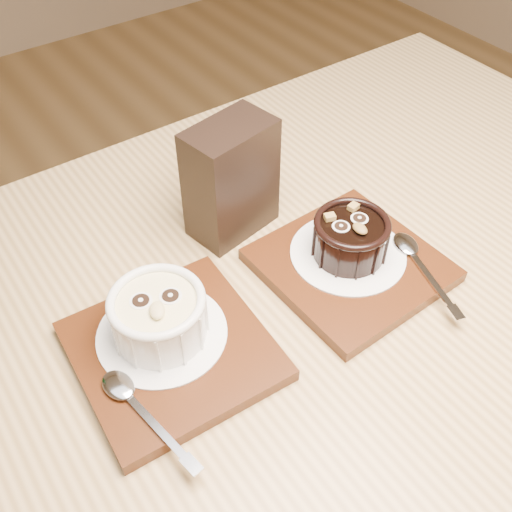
{
  "coord_description": "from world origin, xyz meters",
  "views": [
    {
      "loc": [
        -0.34,
        -0.13,
        1.24
      ],
      "look_at": [
        -0.09,
        0.22,
        0.81
      ],
      "focal_mm": 42.0,
      "sensor_mm": 36.0,
      "label": 1
    }
  ],
  "objects": [
    {
      "name": "table",
      "position": [
        -0.08,
        0.17,
        0.66
      ],
      "size": [
        1.2,
        0.8,
        0.75
      ],
      "rotation": [
        0.0,
        0.0,
        -0.0
      ],
      "color": "#9B7644",
      "rests_on": "ground"
    },
    {
      "name": "spoon_right",
      "position": [
        0.07,
        0.14,
        0.77
      ],
      "size": [
        0.06,
        0.14,
        0.01
      ],
      "primitive_type": null,
      "rotation": [
        0.0,
        0.0,
        -0.29
      ],
      "color": "silver",
      "rests_on": "tray_right"
    },
    {
      "name": "doily_left",
      "position": [
        -0.2,
        0.22,
        0.77
      ],
      "size": [
        0.13,
        0.13,
        0.0
      ],
      "primitive_type": "cylinder",
      "color": "white",
      "rests_on": "tray_left"
    },
    {
      "name": "ramekin_white",
      "position": [
        -0.2,
        0.22,
        0.8
      ],
      "size": [
        0.09,
        0.09,
        0.06
      ],
      "rotation": [
        0.0,
        0.0,
        -0.4
      ],
      "color": "white",
      "rests_on": "doily_left"
    },
    {
      "name": "tray_left",
      "position": [
        -0.2,
        0.2,
        0.76
      ],
      "size": [
        0.19,
        0.19,
        0.01
      ],
      "primitive_type": "cube",
      "rotation": [
        0.0,
        0.0,
        -0.06
      ],
      "color": "#48200C",
      "rests_on": "table"
    },
    {
      "name": "doily_right",
      "position": [
        0.02,
        0.2,
        0.77
      ],
      "size": [
        0.13,
        0.13,
        0.0
      ],
      "primitive_type": "cylinder",
      "color": "white",
      "rests_on": "tray_right"
    },
    {
      "name": "tray_right",
      "position": [
        0.02,
        0.19,
        0.76
      ],
      "size": [
        0.19,
        0.19,
        0.01
      ],
      "primitive_type": "cube",
      "rotation": [
        0.0,
        0.0,
        0.03
      ],
      "color": "#48200C",
      "rests_on": "table"
    },
    {
      "name": "spoon_left",
      "position": [
        -0.26,
        0.16,
        0.77
      ],
      "size": [
        0.05,
        0.14,
        0.01
      ],
      "primitive_type": null,
      "rotation": [
        0.0,
        0.0,
        0.15
      ],
      "color": "silver",
      "rests_on": "tray_left"
    },
    {
      "name": "ramekin_dark",
      "position": [
        0.02,
        0.2,
        0.79
      ],
      "size": [
        0.08,
        0.08,
        0.05
      ],
      "rotation": [
        0.0,
        0.0,
        -0.07
      ],
      "color": "black",
      "rests_on": "doily_right"
    },
    {
      "name": "condiment_stand",
      "position": [
        -0.05,
        0.33,
        0.82
      ],
      "size": [
        0.11,
        0.08,
        0.14
      ],
      "primitive_type": "cube",
      "rotation": [
        0.0,
        0.0,
        0.18
      ],
      "color": "black",
      "rests_on": "table"
    }
  ]
}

